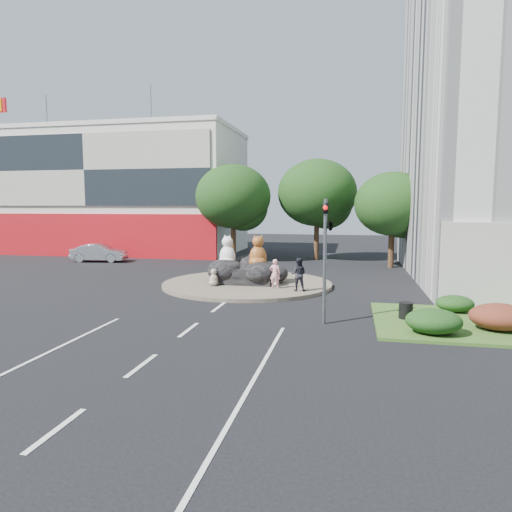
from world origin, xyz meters
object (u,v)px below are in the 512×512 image
at_px(cat_white, 227,251).
at_px(kitten_white, 275,279).
at_px(cat_tabby, 258,251).
at_px(pedestrian_pink, 275,274).
at_px(parked_car, 99,253).
at_px(litter_bin, 406,310).
at_px(pedestrian_dark, 298,274).
at_px(kitten_calico, 214,277).

xyz_separation_m(cat_white, kitten_white, (3.02, -0.88, -1.48)).
relative_size(cat_tabby, pedestrian_pink, 1.20).
xyz_separation_m(cat_white, cat_tabby, (1.83, 0.13, 0.01)).
bearing_deg(parked_car, pedestrian_pink, -129.61).
bearing_deg(cat_tabby, kitten_white, -57.21).
distance_m(pedestrian_pink, parked_car, 19.80).
bearing_deg(litter_bin, pedestrian_dark, 136.09).
distance_m(cat_white, parked_car, 16.42).
height_order(cat_tabby, parked_car, cat_tabby).
xyz_separation_m(pedestrian_pink, parked_car, (-16.86, 10.39, -0.26)).
xyz_separation_m(cat_tabby, parked_car, (-15.57, 8.76, -1.32)).
distance_m(pedestrian_dark, litter_bin, 6.94).
bearing_deg(kitten_calico, cat_white, 91.55).
bearing_deg(kitten_calico, kitten_white, 27.32).
relative_size(cat_tabby, litter_bin, 2.96).
bearing_deg(kitten_calico, litter_bin, -9.53).
height_order(cat_tabby, pedestrian_dark, cat_tabby).
bearing_deg(pedestrian_dark, cat_tabby, -37.60).
relative_size(kitten_white, litter_bin, 1.17).
bearing_deg(pedestrian_pink, kitten_calico, -0.57).
relative_size(cat_tabby, pedestrian_dark, 1.10).
relative_size(pedestrian_pink, pedestrian_dark, 0.91).
bearing_deg(cat_tabby, litter_bin, -59.09).
height_order(kitten_calico, kitten_white, kitten_calico).
height_order(pedestrian_pink, pedestrian_dark, pedestrian_dark).
distance_m(kitten_white, pedestrian_pink, 0.76).
height_order(kitten_white, parked_car, parked_car).
bearing_deg(pedestrian_dark, cat_white, -22.82).
bearing_deg(cat_tabby, kitten_calico, -163.07).
bearing_deg(kitten_white, kitten_calico, 169.27).
relative_size(parked_car, litter_bin, 6.94).
bearing_deg(kitten_white, pedestrian_dark, -56.14).
xyz_separation_m(kitten_white, pedestrian_dark, (1.44, -1.09, 0.50)).
bearing_deg(kitten_white, cat_white, 144.75).
distance_m(kitten_calico, pedestrian_pink, 3.57).
bearing_deg(kitten_white, pedestrian_pink, -100.44).
bearing_deg(pedestrian_pink, pedestrian_dark, 161.92).
bearing_deg(kitten_calico, cat_tabby, 52.88).
xyz_separation_m(cat_tabby, litter_bin, (7.61, -6.89, -1.63)).
distance_m(cat_white, pedestrian_pink, 3.61).
bearing_deg(pedestrian_dark, litter_bin, 137.09).
relative_size(kitten_white, pedestrian_dark, 0.44).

